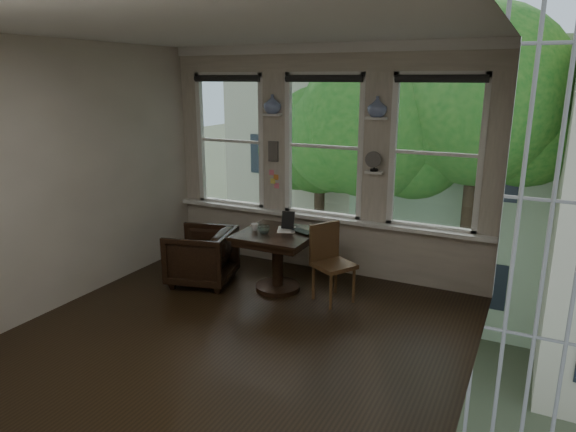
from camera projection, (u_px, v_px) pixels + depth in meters
The scene contains 25 objects.
ground at pixel (238, 337), 5.28m from camera, with size 4.50×4.50×0.00m, color black.
ceiling at pixel (229, 28), 4.50m from camera, with size 4.50×4.50×0.00m, color silver.
wall_back at pixel (324, 161), 6.84m from camera, with size 4.50×4.50×0.00m, color beige.
wall_front at pixel (24, 272), 2.94m from camera, with size 4.50×4.50×0.00m, color beige.
wall_left at pixel (67, 176), 5.85m from camera, with size 4.50×4.50×0.00m, color beige.
wall_right at pixel (484, 224), 3.92m from camera, with size 4.50×4.50×0.00m, color beige.
window_left at pixel (232, 141), 7.41m from camera, with size 1.10×0.12×1.90m, color white, non-canonical shape.
window_center at pixel (325, 146), 6.78m from camera, with size 1.10×0.12×1.90m, color white, non-canonical shape.
window_right at pixel (436, 153), 6.16m from camera, with size 1.10×0.12×1.90m, color white, non-canonical shape.
shelf_left at pixel (272, 115), 6.90m from camera, with size 0.26×0.16×0.03m, color white.
shelf_right at pixel (377, 118), 6.28m from camera, with size 0.26×0.16×0.03m, color white.
intercom at pixel (274, 151), 7.06m from camera, with size 0.14×0.06×0.28m, color #59544F.
sticky_notes at pixel (274, 176), 7.16m from camera, with size 0.16×0.01×0.24m, color pink, non-canonical shape.
desk_fan at pixel (374, 165), 6.41m from camera, with size 0.20×0.20×0.24m, color #59544F, non-canonical shape.
vase_left at pixel (272, 104), 6.87m from camera, with size 0.24×0.24×0.25m, color silver.
vase_right at pixel (377, 107), 6.24m from camera, with size 0.24×0.24×0.25m, color silver.
table at pixel (278, 261), 6.37m from camera, with size 0.90×0.90×0.75m, color black, non-canonical shape.
armchair_left at pixel (202, 256), 6.60m from camera, with size 0.77×0.79×0.72m, color black.
cushion_red at pixel (201, 250), 6.57m from camera, with size 0.45×0.45×0.06m, color maroon.
side_chair_right at pixel (334, 264), 6.02m from camera, with size 0.42×0.42×0.92m, color #3F2C16, non-canonical shape.
laptop at pixel (299, 232), 6.23m from camera, with size 0.32×0.20×0.02m, color black.
mug at pixel (254, 227), 6.34m from camera, with size 0.09×0.09×0.09m, color white.
drinking_glass at pixel (264, 229), 6.21m from camera, with size 0.14×0.14×0.11m, color white.
tablet at pixel (288, 220), 6.40m from camera, with size 0.16×0.02×0.22m, color black.
papers at pixel (286, 230), 6.38m from camera, with size 0.22×0.30×0.00m, color silver.
Camera 1 is at (2.58, -4.05, 2.58)m, focal length 32.00 mm.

